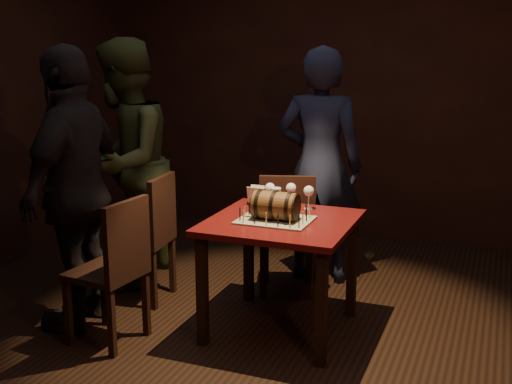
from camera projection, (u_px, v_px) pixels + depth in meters
room_shell at (256, 120)px, 3.79m from camera, size 5.04×5.04×2.80m
pub_table at (281, 236)px, 4.09m from camera, size 0.90×0.90×0.75m
cake_board at (275, 220)px, 4.03m from camera, size 0.45×0.35×0.01m
barrel_cake at (275, 206)px, 4.01m from camera, size 0.34×0.19×0.19m
birthday_candles at (275, 213)px, 4.02m from camera, size 0.40×0.30×0.09m
wine_glass_left at (270, 189)px, 4.39m from camera, size 0.07×0.07×0.16m
wine_glass_mid at (291, 189)px, 4.39m from camera, size 0.07×0.07×0.16m
wine_glass_right at (309, 192)px, 4.30m from camera, size 0.07×0.07×0.16m
pint_of_ale at (276, 199)px, 4.29m from camera, size 0.07×0.07×0.15m
menu_card at (256, 196)px, 4.42m from camera, size 0.10×0.05×0.13m
chair_back at (287, 228)px, 4.70m from camera, size 0.50×0.50×0.93m
chair_left_rear at (150, 231)px, 4.62m from camera, size 0.44×0.44×0.93m
chair_left_front at (115, 264)px, 3.93m from camera, size 0.44×0.44×0.93m
person_back at (320, 166)px, 4.96m from camera, size 0.70×0.50×1.83m
person_left_rear at (125, 164)px, 4.88m from camera, size 0.91×1.06×1.89m
person_left_front at (76, 189)px, 4.14m from camera, size 0.55×1.12×1.84m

